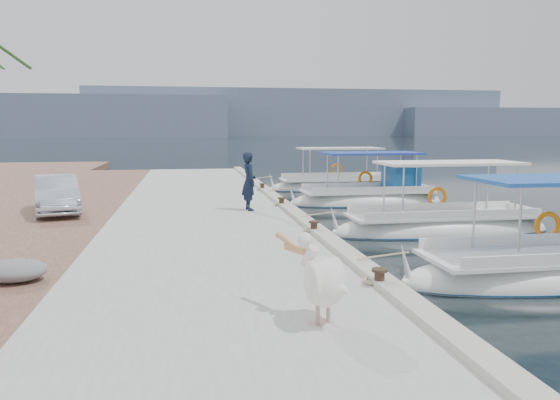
{
  "coord_description": "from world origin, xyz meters",
  "views": [
    {
      "loc": [
        -3.63,
        -12.35,
        3.27
      ],
      "look_at": [
        -1.0,
        3.03,
        1.2
      ],
      "focal_mm": 35.0,
      "sensor_mm": 36.0,
      "label": 1
    }
  ],
  "objects_px": {
    "pelican": "(322,279)",
    "fisherman": "(249,181)",
    "parked_car": "(57,194)",
    "fishing_caique_e": "(336,187)",
    "fishing_caique_d": "(369,199)",
    "fishing_caique_c": "(441,229)"
  },
  "relations": [
    {
      "from": "fishing_caique_e",
      "to": "fisherman",
      "type": "xyz_separation_m",
      "value": [
        -5.8,
        -9.91,
        1.36
      ]
    },
    {
      "from": "parked_car",
      "to": "fishing_caique_d",
      "type": "bearing_deg",
      "value": 3.29
    },
    {
      "from": "fisherman",
      "to": "parked_car",
      "type": "relative_size",
      "value": 0.53
    },
    {
      "from": "fishing_caique_d",
      "to": "fisherman",
      "type": "distance_m",
      "value": 7.27
    },
    {
      "from": "fishing_caique_d",
      "to": "fishing_caique_c",
      "type": "bearing_deg",
      "value": -89.38
    },
    {
      "from": "fishing_caique_d",
      "to": "fishing_caique_e",
      "type": "xyz_separation_m",
      "value": [
        0.08,
        5.61,
        -0.07
      ]
    },
    {
      "from": "pelican",
      "to": "fisherman",
      "type": "xyz_separation_m",
      "value": [
        0.2,
        10.87,
        0.34
      ]
    },
    {
      "from": "fishing_caique_c",
      "to": "fisherman",
      "type": "distance_m",
      "value": 6.42
    },
    {
      "from": "fishing_caique_e",
      "to": "parked_car",
      "type": "distance_m",
      "value": 15.35
    },
    {
      "from": "fishing_caique_e",
      "to": "fishing_caique_c",
      "type": "bearing_deg",
      "value": -90.06
    },
    {
      "from": "fishing_caique_e",
      "to": "pelican",
      "type": "bearing_deg",
      "value": -106.11
    },
    {
      "from": "pelican",
      "to": "fishing_caique_c",
      "type": "bearing_deg",
      "value": 54.64
    },
    {
      "from": "fishing_caique_d",
      "to": "fisherman",
      "type": "relative_size",
      "value": 3.5
    },
    {
      "from": "fishing_caique_e",
      "to": "fishing_caique_d",
      "type": "bearing_deg",
      "value": -90.87
    },
    {
      "from": "fishing_caique_e",
      "to": "parked_car",
      "type": "xyz_separation_m",
      "value": [
        -12.07,
        -9.44,
        0.99
      ]
    },
    {
      "from": "pelican",
      "to": "fisherman",
      "type": "height_order",
      "value": "fisherman"
    },
    {
      "from": "pelican",
      "to": "parked_car",
      "type": "relative_size",
      "value": 0.43
    },
    {
      "from": "parked_car",
      "to": "fisherman",
      "type": "bearing_deg",
      "value": -18.73
    },
    {
      "from": "fishing_caique_d",
      "to": "fishing_caique_e",
      "type": "distance_m",
      "value": 5.61
    },
    {
      "from": "pelican",
      "to": "fisherman",
      "type": "distance_m",
      "value": 10.88
    },
    {
      "from": "pelican",
      "to": "fisherman",
      "type": "bearing_deg",
      "value": 88.92
    },
    {
      "from": "fishing_caique_c",
      "to": "fishing_caique_d",
      "type": "relative_size",
      "value": 1.05
    }
  ]
}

